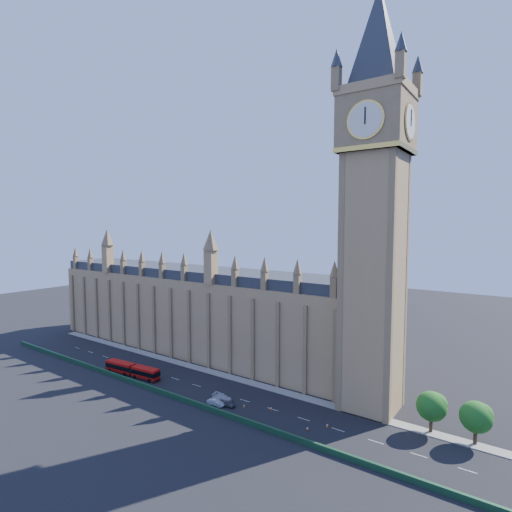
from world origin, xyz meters
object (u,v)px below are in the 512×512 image
Objects in this scene: red_bus at (132,370)px; car_white at (222,398)px; car_silver at (216,402)px; car_grey at (228,404)px.

car_white is (31.13, 2.19, -0.95)m from red_bus.
red_bus reaches higher than car_silver.
red_bus is at bearing 87.77° from car_white.
car_grey is (34.10, 0.55, -1.03)m from red_bus.
car_white reaches higher than car_silver.
car_white is (-2.97, 1.64, 0.09)m from car_grey.
car_silver is 2.85m from car_white.
red_bus reaches higher than car_grey.
car_white is (-0.43, 2.82, 0.01)m from car_silver.
car_white is at bearing 60.21° from car_grey.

